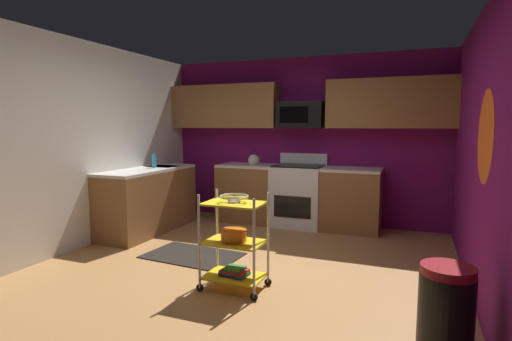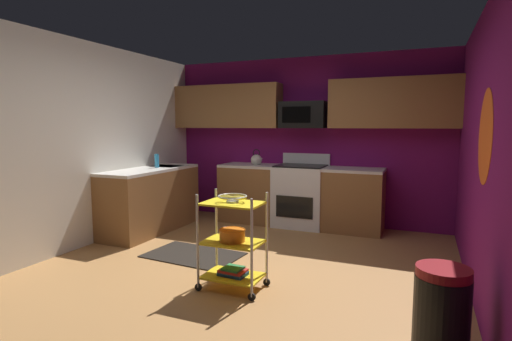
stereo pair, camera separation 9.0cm
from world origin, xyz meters
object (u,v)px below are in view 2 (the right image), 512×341
(oven_range, at_px, (301,195))
(mixing_bowl_large, at_px, (232,235))
(microwave, at_px, (304,115))
(book_stack, at_px, (233,271))
(fruit_bowl, at_px, (232,197))
(kettle, at_px, (256,160))
(rolling_cart, at_px, (233,242))
(dish_soap_bottle, at_px, (157,161))
(trash_can, at_px, (441,318))

(oven_range, bearing_deg, mixing_bowl_large, -87.87)
(microwave, relative_size, book_stack, 2.58)
(oven_range, height_order, microwave, microwave)
(fruit_bowl, xyz_separation_m, kettle, (-0.84, 2.56, 0.12))
(rolling_cart, xyz_separation_m, dish_soap_bottle, (-2.02, 1.56, 0.57))
(oven_range, xyz_separation_m, rolling_cart, (0.10, -2.56, -0.03))
(dish_soap_bottle, bearing_deg, oven_range, 27.62)
(kettle, bearing_deg, trash_can, -50.53)
(rolling_cart, bearing_deg, trash_can, -18.86)
(fruit_bowl, height_order, dish_soap_bottle, dish_soap_bottle)
(mixing_bowl_large, bearing_deg, rolling_cart, -0.00)
(kettle, distance_m, dish_soap_bottle, 1.54)
(mixing_bowl_large, relative_size, book_stack, 0.93)
(microwave, height_order, book_stack, microwave)
(mixing_bowl_large, xyz_separation_m, trash_can, (1.77, -0.60, -0.19))
(rolling_cart, xyz_separation_m, trash_can, (1.76, -0.60, -0.12))
(microwave, xyz_separation_m, dish_soap_bottle, (-1.91, -1.11, -0.68))
(microwave, distance_m, rolling_cart, 2.94)
(book_stack, height_order, kettle, kettle)
(oven_range, bearing_deg, rolling_cart, -87.76)
(rolling_cart, height_order, trash_can, rolling_cart)
(microwave, height_order, dish_soap_bottle, microwave)
(microwave, height_order, fruit_bowl, microwave)
(book_stack, relative_size, kettle, 1.03)
(microwave, relative_size, trash_can, 1.06)
(fruit_bowl, xyz_separation_m, trash_can, (1.76, -0.60, -0.55))
(oven_range, xyz_separation_m, fruit_bowl, (0.10, -2.56, 0.40))
(oven_range, xyz_separation_m, trash_can, (1.87, -3.16, -0.15))
(fruit_bowl, bearing_deg, microwave, 92.17)
(mixing_bowl_large, height_order, trash_can, trash_can)
(fruit_bowl, xyz_separation_m, mixing_bowl_large, (-0.01, -0.00, -0.36))
(oven_range, height_order, dish_soap_bottle, dish_soap_bottle)
(microwave, xyz_separation_m, trash_can, (1.87, -3.27, -1.37))
(oven_range, bearing_deg, microwave, 90.26)
(microwave, bearing_deg, book_stack, -87.83)
(oven_range, bearing_deg, fruit_bowl, -87.76)
(rolling_cart, distance_m, dish_soap_bottle, 2.61)
(dish_soap_bottle, bearing_deg, mixing_bowl_large, -37.80)
(fruit_bowl, relative_size, dish_soap_bottle, 1.36)
(rolling_cart, height_order, fruit_bowl, rolling_cart)
(oven_range, relative_size, book_stack, 4.06)
(fruit_bowl, height_order, trash_can, fruit_bowl)
(mixing_bowl_large, distance_m, trash_can, 1.88)
(rolling_cart, relative_size, book_stack, 3.38)
(microwave, relative_size, kettle, 2.65)
(oven_range, height_order, trash_can, oven_range)
(oven_range, relative_size, fruit_bowl, 4.04)
(mixing_bowl_large, height_order, book_stack, mixing_bowl_large)
(fruit_bowl, relative_size, book_stack, 1.00)
(oven_range, distance_m, mixing_bowl_large, 2.56)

